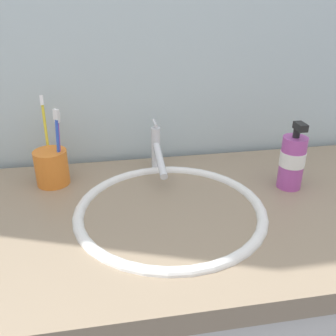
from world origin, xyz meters
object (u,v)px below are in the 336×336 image
Objects in this scene: soap_dispenser at (292,161)px; toothbrush_purple at (59,143)px; toothbrush_cup at (52,167)px; toothbrush_yellow at (46,132)px; faucet at (157,152)px; toothbrush_blue at (58,142)px.

toothbrush_purple is at bearing 168.37° from soap_dispenser.
toothbrush_cup is 0.07m from toothbrush_purple.
toothbrush_yellow is at bearing 121.44° from toothbrush_purple.
faucet is at bearing 4.60° from toothbrush_purple.
soap_dispenser is (0.30, -0.13, 0.01)m from faucet.
soap_dispenser is at bearing -11.54° from toothbrush_cup.
toothbrush_cup is at bearing -176.77° from faucet.
toothbrush_blue is (-0.24, -0.02, 0.05)m from faucet.
toothbrush_purple reaches higher than soap_dispenser.
toothbrush_blue is at bearing -61.43° from toothbrush_yellow.
soap_dispenser reaches higher than faucet.
toothbrush_blue is at bearing -102.78° from toothbrush_purple.
faucet is at bearing 5.74° from toothbrush_blue.
toothbrush_cup is (-0.26, -0.01, -0.02)m from faucet.
toothbrush_yellow is (-0.03, 0.06, 0.01)m from toothbrush_purple.
toothbrush_purple reaches higher than faucet.
toothbrush_blue is (0.02, -0.01, 0.07)m from toothbrush_cup.
toothbrush_yellow reaches higher than toothbrush_cup.
faucet is 0.98× the size of toothbrush_purple.
toothbrush_purple is at bearing 77.22° from toothbrush_blue.
faucet is at bearing 3.23° from toothbrush_cup.
toothbrush_yellow is at bearing 172.18° from faucet.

